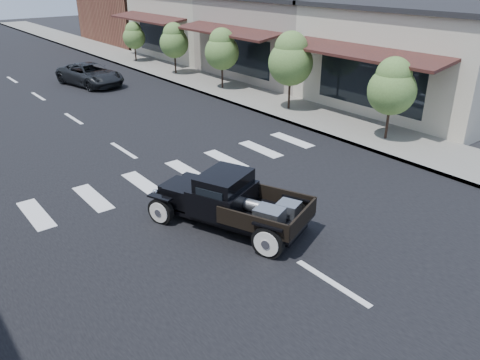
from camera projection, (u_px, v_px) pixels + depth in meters
ground at (244, 227)px, 12.04m from camera, size 120.00×120.00×0.00m
road at (51, 105)px, 22.74m from camera, size 14.00×80.00×0.02m
road_markings at (91, 131)px, 19.18m from camera, size 12.00×60.00×0.06m
sidewalk_right at (197, 80)px, 27.51m from camera, size 3.00×80.00×0.15m
storefront_near at (435, 55)px, 22.42m from camera, size 10.00×9.00×4.50m
storefront_mid at (302, 36)px, 28.85m from camera, size 10.00×9.00×4.50m
storefront_far at (217, 23)px, 35.27m from camera, size 10.00×9.00×4.50m
small_tree_a at (390, 100)px, 17.25m from camera, size 1.77×1.77×2.95m
small_tree_b at (290, 72)px, 20.98m from camera, size 2.00×2.00×3.33m
small_tree_c at (222, 59)px, 24.74m from camera, size 1.81×1.81×3.01m
small_tree_d at (175, 49)px, 28.23m from camera, size 1.73×1.73×2.89m
small_tree_e at (134, 42)px, 32.11m from camera, size 1.51×1.51×2.52m
hotrod_pickup at (231, 201)px, 11.80m from camera, size 3.43×4.67×1.47m
second_car at (90, 75)px, 26.22m from camera, size 2.86×4.70×1.22m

